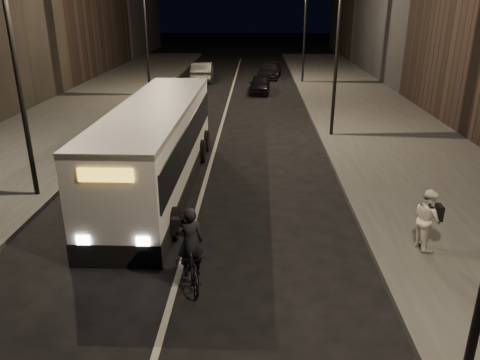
# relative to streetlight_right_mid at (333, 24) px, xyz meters

# --- Properties ---
(ground) EXTENTS (180.00, 180.00, 0.00)m
(ground) POSITION_rel_streetlight_right_mid_xyz_m (-5.33, -12.00, -5.36)
(ground) COLOR black
(ground) RESTS_ON ground
(sidewalk_right) EXTENTS (7.00, 70.00, 0.16)m
(sidewalk_right) POSITION_rel_streetlight_right_mid_xyz_m (3.17, 2.00, -5.28)
(sidewalk_right) COLOR #3C3C39
(sidewalk_right) RESTS_ON ground
(sidewalk_left) EXTENTS (7.00, 70.00, 0.16)m
(sidewalk_left) POSITION_rel_streetlight_right_mid_xyz_m (-13.83, 2.00, -5.28)
(sidewalk_left) COLOR #3C3C39
(sidewalk_left) RESTS_ON ground
(streetlight_right_mid) EXTENTS (1.20, 0.44, 8.12)m
(streetlight_right_mid) POSITION_rel_streetlight_right_mid_xyz_m (0.00, 0.00, 0.00)
(streetlight_right_mid) COLOR black
(streetlight_right_mid) RESTS_ON sidewalk_right
(streetlight_right_far) EXTENTS (1.20, 0.44, 8.12)m
(streetlight_right_far) POSITION_rel_streetlight_right_mid_xyz_m (0.00, 16.00, 0.00)
(streetlight_right_far) COLOR black
(streetlight_right_far) RESTS_ON sidewalk_right
(streetlight_left_near) EXTENTS (1.20, 0.44, 8.12)m
(streetlight_left_near) POSITION_rel_streetlight_right_mid_xyz_m (-10.66, -8.00, 0.00)
(streetlight_left_near) COLOR black
(streetlight_left_near) RESTS_ON sidewalk_left
(streetlight_left_far) EXTENTS (1.20, 0.44, 8.12)m
(streetlight_left_far) POSITION_rel_streetlight_right_mid_xyz_m (-10.66, 10.00, 0.00)
(streetlight_left_far) COLOR black
(streetlight_left_far) RESTS_ON sidewalk_left
(city_bus) EXTENTS (2.73, 11.35, 3.05)m
(city_bus) POSITION_rel_streetlight_right_mid_xyz_m (-6.93, -6.74, -3.70)
(city_bus) COLOR white
(city_bus) RESTS_ON ground
(cyclist_on_bicycle) EXTENTS (1.10, 1.89, 2.06)m
(cyclist_on_bicycle) POSITION_rel_streetlight_right_mid_xyz_m (-4.93, -12.99, -4.67)
(cyclist_on_bicycle) COLOR black
(cyclist_on_bicycle) RESTS_ON ground
(pedestrian_woman) EXTENTS (0.77, 0.91, 1.66)m
(pedestrian_woman) POSITION_rel_streetlight_right_mid_xyz_m (1.09, -11.27, -4.37)
(pedestrian_woman) COLOR silver
(pedestrian_woman) RESTS_ON sidewalk_right
(car_near) EXTENTS (1.63, 3.70, 1.24)m
(car_near) POSITION_rel_streetlight_right_mid_xyz_m (-3.24, 11.74, -4.74)
(car_near) COLOR black
(car_near) RESTS_ON ground
(car_mid) EXTENTS (1.86, 4.79, 1.55)m
(car_mid) POSITION_rel_streetlight_right_mid_xyz_m (-8.00, 16.99, -4.58)
(car_mid) COLOR #3F3F41
(car_mid) RESTS_ON ground
(car_far) EXTENTS (2.39, 4.67, 1.30)m
(car_far) POSITION_rel_streetlight_right_mid_xyz_m (-2.30, 18.92, -4.71)
(car_far) COLOR black
(car_far) RESTS_ON ground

